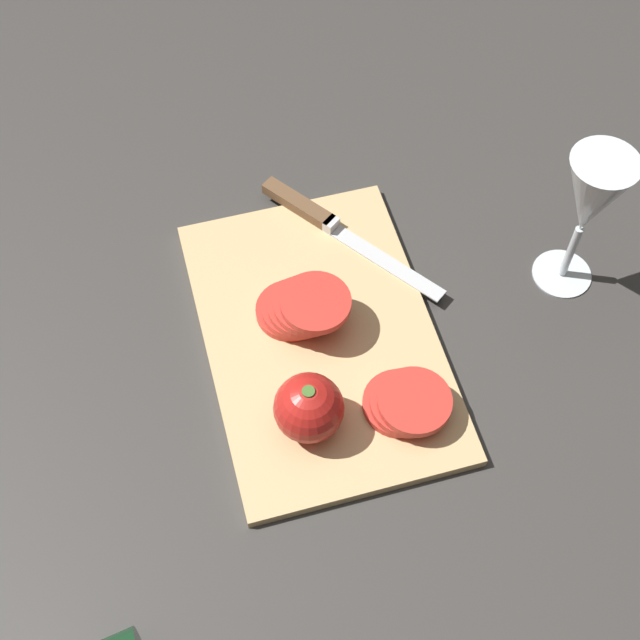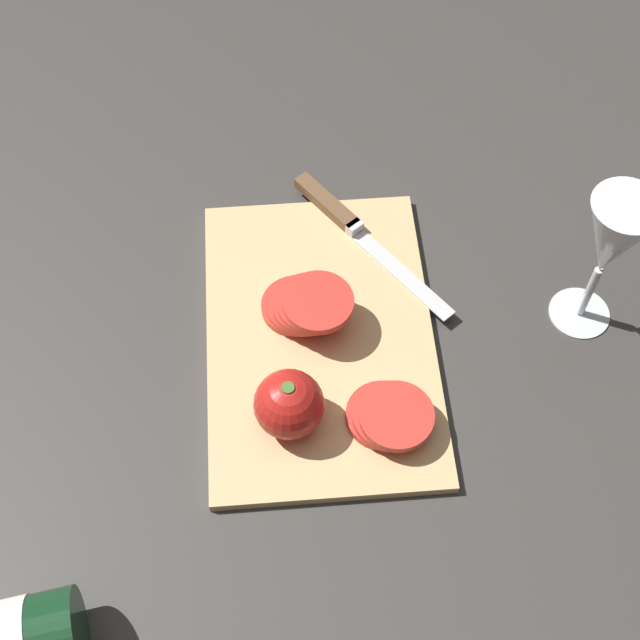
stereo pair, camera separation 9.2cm
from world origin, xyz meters
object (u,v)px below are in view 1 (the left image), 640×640
object	(u,v)px
whole_tomato	(309,408)
tomato_slice_stack_near	(303,307)
wine_glass	(591,202)
tomato_slice_stack_far	(407,402)
knife	(316,215)

from	to	relation	value
whole_tomato	tomato_slice_stack_near	world-z (taller)	whole_tomato
wine_glass	tomato_slice_stack_far	size ratio (longest dim) A/B	2.16
tomato_slice_stack_near	knife	bearing A→B (deg)	159.14
tomato_slice_stack_far	knife	bearing A→B (deg)	-174.72
tomato_slice_stack_near	tomato_slice_stack_far	distance (m)	0.15
tomato_slice_stack_near	tomato_slice_stack_far	bearing A→B (deg)	28.88
knife	tomato_slice_stack_near	size ratio (longest dim) A/B	2.18
tomato_slice_stack_far	wine_glass	bearing A→B (deg)	117.92
wine_glass	tomato_slice_stack_near	bearing A→B (deg)	-92.43
wine_glass	tomato_slice_stack_far	world-z (taller)	wine_glass
wine_glass	whole_tomato	size ratio (longest dim) A/B	2.63
wine_glass	knife	size ratio (longest dim) A/B	0.88
whole_tomato	knife	size ratio (longest dim) A/B	0.33
wine_glass	tomato_slice_stack_far	xyz separation A→B (m)	(0.12, -0.23, -0.10)
wine_glass	tomato_slice_stack_near	xyz separation A→B (m)	(-0.01, -0.30, -0.09)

